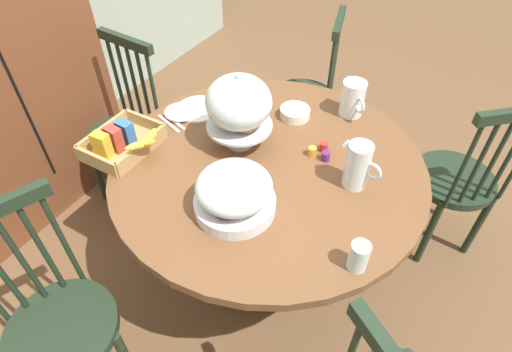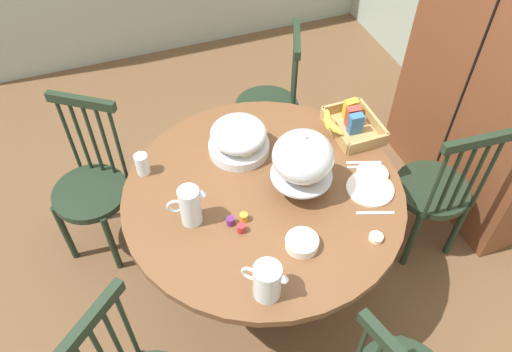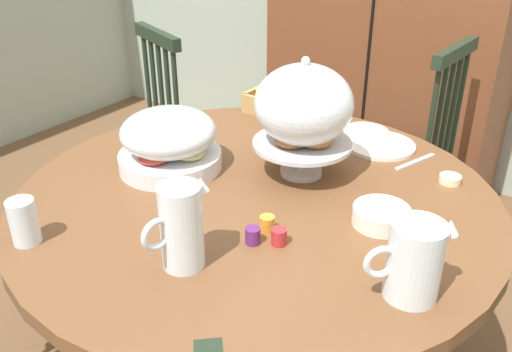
% 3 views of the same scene
% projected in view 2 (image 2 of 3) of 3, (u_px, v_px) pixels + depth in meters
% --- Properties ---
extents(ground_plane, '(10.00, 10.00, 0.00)m').
position_uv_depth(ground_plane, '(264.00, 272.00, 2.88)').
color(ground_plane, brown).
extents(dining_table, '(1.30, 1.30, 0.74)m').
position_uv_depth(dining_table, '(263.00, 217.00, 2.46)').
color(dining_table, brown).
rests_on(dining_table, ground_plane).
extents(windsor_chair_near_window, '(0.46, 0.46, 0.97)m').
position_uv_depth(windsor_chair_near_window, '(92.00, 189.00, 2.70)').
color(windsor_chair_near_window, '#1E2D1E').
rests_on(windsor_chair_near_window, ground_plane).
extents(windsor_chair_far_side, '(0.40, 0.40, 0.97)m').
position_uv_depth(windsor_chair_far_side, '(434.00, 192.00, 2.69)').
color(windsor_chair_far_side, '#1E2D1E').
rests_on(windsor_chair_far_side, ground_plane).
extents(windsor_chair_host_seat, '(0.43, 0.43, 0.97)m').
position_uv_depth(windsor_chair_host_seat, '(271.00, 107.00, 3.17)').
color(windsor_chair_host_seat, '#1E2D1E').
rests_on(windsor_chair_host_seat, ground_plane).
extents(pastry_stand_with_dome, '(0.28, 0.28, 0.34)m').
position_uv_depth(pastry_stand_with_dome, '(303.00, 159.00, 2.18)').
color(pastry_stand_with_dome, silver).
rests_on(pastry_stand_with_dome, dining_table).
extents(fruit_platter_covered, '(0.30, 0.30, 0.18)m').
position_uv_depth(fruit_platter_covered, '(239.00, 138.00, 2.43)').
color(fruit_platter_covered, silver).
rests_on(fruit_platter_covered, dining_table).
extents(orange_juice_pitcher, '(0.15, 0.16, 0.17)m').
position_uv_depth(orange_juice_pitcher, '(267.00, 282.00, 1.90)').
color(orange_juice_pitcher, silver).
rests_on(orange_juice_pitcher, dining_table).
extents(milk_pitcher, '(0.09, 0.18, 0.19)m').
position_uv_depth(milk_pitcher, '(190.00, 207.00, 2.13)').
color(milk_pitcher, silver).
rests_on(milk_pitcher, dining_table).
extents(cereal_basket, '(0.32, 0.30, 0.12)m').
position_uv_depth(cereal_basket, '(351.00, 123.00, 2.56)').
color(cereal_basket, tan).
rests_on(cereal_basket, dining_table).
extents(china_plate_large, '(0.22, 0.22, 0.01)m').
position_uv_depth(china_plate_large, '(370.00, 189.00, 2.32)').
color(china_plate_large, white).
rests_on(china_plate_large, dining_table).
extents(china_plate_small, '(0.15, 0.15, 0.01)m').
position_uv_depth(china_plate_small, '(372.00, 173.00, 2.37)').
color(china_plate_small, white).
rests_on(china_plate_small, china_plate_large).
extents(cereal_bowl, '(0.14, 0.14, 0.04)m').
position_uv_depth(cereal_bowl, '(302.00, 243.00, 2.09)').
color(cereal_bowl, white).
rests_on(cereal_bowl, dining_table).
extents(drinking_glass, '(0.06, 0.06, 0.11)m').
position_uv_depth(drinking_glass, '(142.00, 164.00, 2.35)').
color(drinking_glass, silver).
rests_on(drinking_glass, dining_table).
extents(butter_dish, '(0.06, 0.06, 0.02)m').
position_uv_depth(butter_dish, '(376.00, 238.00, 2.12)').
color(butter_dish, beige).
rests_on(butter_dish, dining_table).
extents(jam_jar_strawberry, '(0.04, 0.04, 0.04)m').
position_uv_depth(jam_jar_strawberry, '(241.00, 228.00, 2.14)').
color(jam_jar_strawberry, '#B7282D').
rests_on(jam_jar_strawberry, dining_table).
extents(jam_jar_apricot, '(0.04, 0.04, 0.04)m').
position_uv_depth(jam_jar_apricot, '(244.00, 217.00, 2.18)').
color(jam_jar_apricot, orange).
rests_on(jam_jar_apricot, dining_table).
extents(jam_jar_grape, '(0.04, 0.04, 0.04)m').
position_uv_depth(jam_jar_grape, '(231.00, 221.00, 2.17)').
color(jam_jar_grape, '#5B2366').
rests_on(jam_jar_grape, dining_table).
extents(table_knife, '(0.07, 0.17, 0.01)m').
position_uv_depth(table_knife, '(365.00, 167.00, 2.41)').
color(table_knife, silver).
rests_on(table_knife, dining_table).
extents(dinner_fork, '(0.07, 0.17, 0.01)m').
position_uv_depth(dinner_fork, '(364.00, 163.00, 2.43)').
color(dinner_fork, silver).
rests_on(dinner_fork, dining_table).
extents(soup_spoon, '(0.07, 0.17, 0.01)m').
position_uv_depth(soup_spoon, '(375.00, 213.00, 2.22)').
color(soup_spoon, silver).
rests_on(soup_spoon, dining_table).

